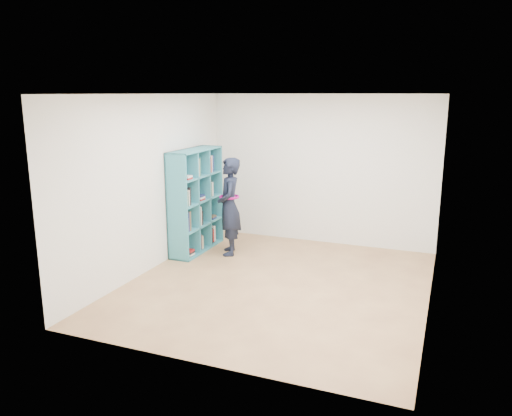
% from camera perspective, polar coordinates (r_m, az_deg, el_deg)
% --- Properties ---
extents(floor, '(4.50, 4.50, 0.00)m').
position_cam_1_polar(floor, '(7.05, 2.49, -8.75)').
color(floor, '#8D6040').
rests_on(floor, ground).
extents(ceiling, '(4.50, 4.50, 0.00)m').
position_cam_1_polar(ceiling, '(6.55, 2.72, 12.89)').
color(ceiling, white).
rests_on(ceiling, wall_back).
extents(wall_left, '(0.02, 4.50, 2.60)m').
position_cam_1_polar(wall_left, '(7.56, -11.91, 2.73)').
color(wall_left, white).
rests_on(wall_left, floor).
extents(wall_right, '(0.02, 4.50, 2.60)m').
position_cam_1_polar(wall_right, '(6.33, 19.97, 0.25)').
color(wall_right, white).
rests_on(wall_right, floor).
extents(wall_back, '(4.00, 0.02, 2.60)m').
position_cam_1_polar(wall_back, '(8.80, 7.39, 4.34)').
color(wall_back, white).
rests_on(wall_back, floor).
extents(wall_front, '(4.00, 0.02, 2.60)m').
position_cam_1_polar(wall_front, '(4.67, -6.47, -3.42)').
color(wall_front, white).
rests_on(wall_front, floor).
extents(bookshelf, '(0.38, 1.29, 1.72)m').
position_cam_1_polar(bookshelf, '(8.40, -7.06, 0.78)').
color(bookshelf, teal).
rests_on(bookshelf, floor).
extents(person, '(0.59, 0.69, 1.60)m').
position_cam_1_polar(person, '(8.15, -3.07, 0.18)').
color(person, black).
rests_on(person, floor).
extents(smartphone, '(0.06, 0.08, 0.13)m').
position_cam_1_polar(smartphone, '(8.20, -4.12, 0.99)').
color(smartphone, silver).
rests_on(smartphone, person).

